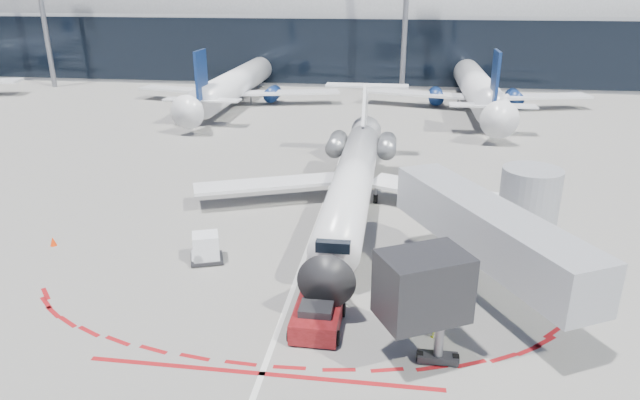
# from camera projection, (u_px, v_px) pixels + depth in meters

# --- Properties ---
(ground) EXTENTS (260.00, 260.00, 0.00)m
(ground) POSITION_uv_depth(u_px,v_px,m) (309.00, 246.00, 32.63)
(ground) COLOR slate
(ground) RESTS_ON ground
(apron_centerline) EXTENTS (0.25, 40.00, 0.01)m
(apron_centerline) POSITION_uv_depth(u_px,v_px,m) (314.00, 232.00, 34.48)
(apron_centerline) COLOR silver
(apron_centerline) RESTS_ON ground
(apron_stop_bar) EXTENTS (14.00, 0.25, 0.01)m
(apron_stop_bar) POSITION_uv_depth(u_px,v_px,m) (262.00, 374.00, 21.99)
(apron_stop_bar) COLOR maroon
(apron_stop_bar) RESTS_ON ground
(terminal_building) EXTENTS (150.00, 24.15, 24.00)m
(terminal_building) POSITION_uv_depth(u_px,v_px,m) (373.00, 21.00, 89.73)
(terminal_building) COLOR #989A9D
(terminal_building) RESTS_ON ground
(jet_bridge) EXTENTS (10.03, 15.20, 4.90)m
(jet_bridge) POSITION_uv_depth(u_px,v_px,m) (498.00, 229.00, 27.51)
(jet_bridge) COLOR #9A9CA2
(jet_bridge) RESTS_ON ground
(regional_jet) EXTENTS (21.86, 26.95, 6.75)m
(regional_jet) POSITION_uv_depth(u_px,v_px,m) (354.00, 177.00, 37.33)
(regional_jet) COLOR silver
(regional_jet) RESTS_ON ground
(pushback_tug) EXTENTS (2.21, 5.12, 1.33)m
(pushback_tug) POSITION_uv_depth(u_px,v_px,m) (317.00, 317.00, 24.69)
(pushback_tug) COLOR #510C0B
(pushback_tug) RESTS_ON ground
(ramp_worker) EXTENTS (0.71, 0.68, 1.63)m
(ramp_worker) POSITION_uv_depth(u_px,v_px,m) (436.00, 320.00, 24.01)
(ramp_worker) COLOR #BCD716
(ramp_worker) RESTS_ON ground
(uld_container) EXTENTS (2.10, 1.95, 1.60)m
(uld_container) POSITION_uv_depth(u_px,v_px,m) (206.00, 248.00, 30.60)
(uld_container) COLOR black
(uld_container) RESTS_ON ground
(safety_cone_left) EXTENTS (0.38, 0.38, 0.52)m
(safety_cone_left) POSITION_uv_depth(u_px,v_px,m) (53.00, 241.00, 32.65)
(safety_cone_left) COLOR #EF3105
(safety_cone_left) RESTS_ON ground
(bg_airliner_1) EXTENTS (30.18, 31.96, 9.77)m
(bg_airliner_1) POSITION_uv_depth(u_px,v_px,m) (236.00, 63.00, 70.30)
(bg_airliner_1) COLOR silver
(bg_airliner_1) RESTS_ON ground
(bg_airliner_2) EXTENTS (31.53, 33.38, 10.20)m
(bg_airliner_2) POSITION_uv_depth(u_px,v_px,m) (478.00, 65.00, 67.44)
(bg_airliner_2) COLOR silver
(bg_airliner_2) RESTS_ON ground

